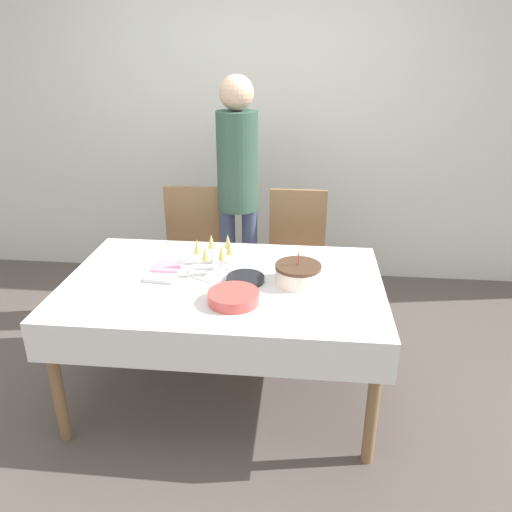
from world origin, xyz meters
The scene contains 13 objects.
ground_plane centered at (0.00, 0.00, 0.00)m, with size 12.00×12.00×0.00m, color #564C47.
wall_back centered at (0.00, 1.72, 1.35)m, with size 8.00×0.05×2.70m.
dining_table centered at (0.00, 0.00, 0.63)m, with size 1.70×1.08×0.73m.
dining_chair_far_left centered at (-0.38, 0.86, 0.54)m, with size 0.43×0.43×0.97m.
dining_chair_far_right centered at (0.38, 0.86, 0.54)m, with size 0.42×0.42×0.97m.
birthday_cake centered at (0.40, 0.01, 0.78)m, with size 0.24×0.24×0.18m.
champagne_tray centered at (-0.06, 0.13, 0.81)m, with size 0.32×0.32×0.18m.
plate_stack_main centered at (0.09, -0.24, 0.76)m, with size 0.26×0.26×0.06m.
plate_stack_dessert centered at (0.12, 0.00, 0.74)m, with size 0.20×0.20×0.03m.
cake_knife centered at (0.35, -0.20, 0.73)m, with size 0.29×0.10×0.00m.
fork_pile centered at (-0.34, -0.05, 0.74)m, with size 0.18×0.08×0.02m.
napkin_pile centered at (-0.34, 0.13, 0.74)m, with size 0.15×0.15×0.01m.
person_standing centered at (-0.04, 0.93, 1.05)m, with size 0.28×0.28×1.72m.
Camera 1 is at (0.42, -2.38, 1.91)m, focal length 35.00 mm.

